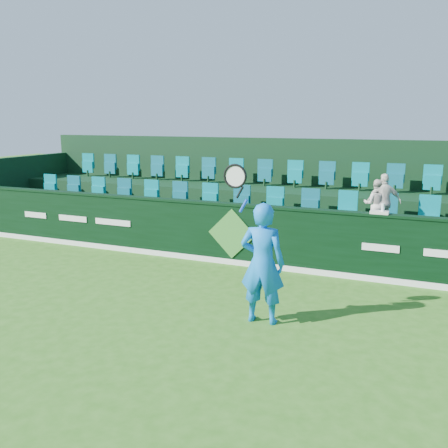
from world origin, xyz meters
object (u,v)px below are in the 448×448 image
at_px(spectator_left, 376,204).
at_px(spectator_middle, 384,202).
at_px(tennis_player, 262,263).
at_px(drinks_bottle, 383,209).
at_px(towel, 379,212).

xyz_separation_m(spectator_left, spectator_middle, (0.16, 0.00, 0.06)).
distance_m(tennis_player, drinks_bottle, 3.22).
height_order(tennis_player, spectator_left, tennis_player).
distance_m(towel, drinks_bottle, 0.09).
xyz_separation_m(spectator_left, towel, (0.19, -1.12, 0.03)).
xyz_separation_m(spectator_middle, drinks_bottle, (0.09, -1.12, 0.05)).
height_order(tennis_player, towel, tennis_player).
distance_m(tennis_player, spectator_middle, 4.20).
bearing_deg(tennis_player, drinks_bottle, 62.43).
bearing_deg(tennis_player, spectator_left, 72.72).
distance_m(tennis_player, towel, 3.19).
height_order(spectator_left, spectator_middle, spectator_middle).
height_order(spectator_middle, towel, spectator_middle).
bearing_deg(spectator_left, drinks_bottle, 100.44).
xyz_separation_m(tennis_player, spectator_middle, (1.39, 3.94, 0.44)).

